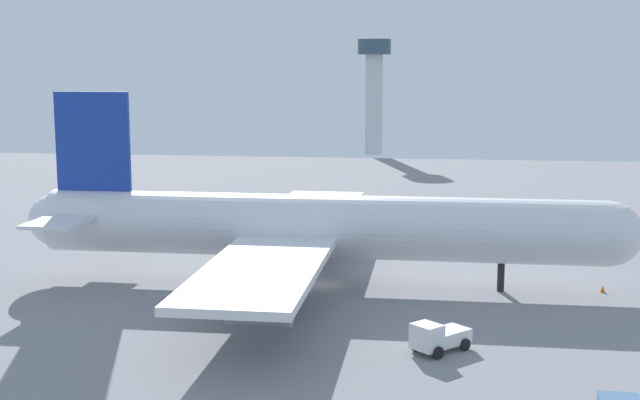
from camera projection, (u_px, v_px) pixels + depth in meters
ground_plane at (320, 285)px, 85.15m from camera, size 247.97×247.97×0.00m
cargo_airplane at (318, 227)px, 84.27m from camera, size 61.99×56.58×19.40m
maintenance_van at (551, 236)px, 104.01m from camera, size 3.82×4.03×2.33m
fuel_truck at (102, 213)px, 121.09m from camera, size 3.81×5.25×2.30m
pushback_tractor at (438, 337)px, 64.80m from camera, size 4.92×5.04×2.44m
safety_cone_nose at (603, 289)px, 82.29m from camera, size 0.49×0.49×0.70m
control_tower at (374, 85)px, 213.79m from camera, size 8.45×8.45×29.21m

